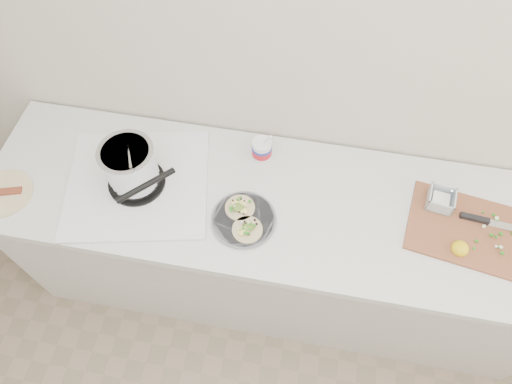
% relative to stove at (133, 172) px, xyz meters
% --- Properties ---
extents(counter, '(2.44, 0.66, 0.90)m').
position_rel_stove_xyz_m(counter, '(0.59, 0.04, -0.54)').
color(counter, beige).
rests_on(counter, ground).
extents(stove, '(0.66, 0.63, 0.27)m').
position_rel_stove_xyz_m(stove, '(0.00, 0.00, 0.00)').
color(stove, silver).
rests_on(stove, counter).
extents(taco_plate, '(0.25, 0.25, 0.04)m').
position_rel_stove_xyz_m(taco_plate, '(0.45, -0.08, -0.07)').
color(taco_plate, slate).
rests_on(taco_plate, counter).
extents(tub, '(0.08, 0.08, 0.19)m').
position_rel_stove_xyz_m(tub, '(0.47, 0.23, -0.03)').
color(tub, white).
rests_on(tub, counter).
extents(cutboard, '(0.50, 0.38, 0.07)m').
position_rel_stove_xyz_m(cutboard, '(1.30, 0.04, -0.07)').
color(cutboard, brown).
rests_on(cutboard, counter).
extents(bacon_plate, '(0.23, 0.23, 0.02)m').
position_rel_stove_xyz_m(bacon_plate, '(-0.51, -0.14, -0.08)').
color(bacon_plate, '#CAB588').
rests_on(bacon_plate, counter).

